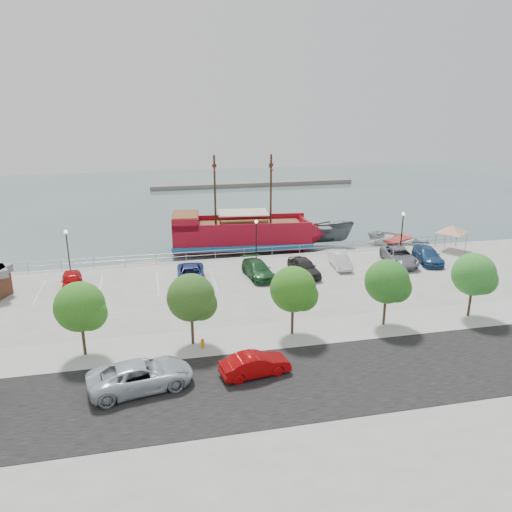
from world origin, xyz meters
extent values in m
plane|color=#415557|center=(0.00, 0.00, -1.00)|extent=(160.00, 160.00, 0.00)
cube|color=gray|center=(0.00, -21.00, -0.60)|extent=(100.00, 58.00, 1.20)
cube|color=black|center=(0.00, -16.00, 0.01)|extent=(100.00, 8.00, 0.04)
cube|color=#A0A09F|center=(0.00, -10.00, 0.01)|extent=(100.00, 4.00, 0.05)
cylinder|color=gray|center=(0.00, 7.80, 0.95)|extent=(50.00, 0.06, 0.06)
cylinder|color=gray|center=(0.00, 7.80, 0.55)|extent=(50.00, 0.06, 0.06)
cube|color=slate|center=(10.00, 55.00, -0.60)|extent=(40.00, 3.00, 0.80)
cube|color=maroon|center=(-0.25, 13.32, 0.82)|extent=(15.77, 6.36, 2.50)
cube|color=#1861A1|center=(-0.25, 13.32, 0.01)|extent=(16.09, 6.68, 0.58)
cone|color=maroon|center=(8.15, 12.45, 0.82)|extent=(3.53, 4.90, 4.61)
cube|color=maroon|center=(-6.46, 13.97, 2.74)|extent=(3.36, 5.07, 1.34)
cube|color=brown|center=(-6.46, 13.97, 3.46)|extent=(3.13, 4.67, 0.12)
cube|color=brown|center=(0.23, 13.27, 2.12)|extent=(12.85, 5.49, 0.14)
cube|color=maroon|center=(-0.01, 15.62, 2.41)|extent=(15.30, 1.78, 0.67)
cube|color=maroon|center=(-0.49, 11.03, 2.41)|extent=(15.30, 1.78, 0.67)
cylinder|color=#382111|center=(3.09, 12.98, 6.01)|extent=(0.25, 0.25, 7.87)
cylinder|color=#382111|center=(-3.12, 13.62, 6.01)|extent=(0.25, 0.25, 7.87)
cylinder|color=#382111|center=(3.09, 12.98, 8.41)|extent=(0.43, 2.88, 0.13)
cylinder|color=#382111|center=(-3.12, 13.62, 8.41)|extent=(0.43, 2.88, 0.13)
cube|color=beige|center=(-0.06, 13.30, 3.51)|extent=(5.91, 4.20, 0.12)
cylinder|color=#382111|center=(8.82, 12.38, 1.98)|extent=(2.39, 0.40, 0.57)
imported|color=#4A5054|center=(9.61, 13.08, 0.34)|extent=(7.35, 4.08, 2.69)
imported|color=silver|center=(17.89, 10.40, -0.23)|extent=(8.27, 9.09, 1.54)
cube|color=gray|center=(-13.34, 9.20, -0.78)|extent=(7.88, 3.67, 0.43)
cube|color=gray|center=(8.17, 9.20, -0.81)|extent=(6.79, 3.91, 0.37)
cube|color=gray|center=(16.04, 9.20, -0.79)|extent=(7.55, 2.40, 0.43)
cylinder|color=slate|center=(20.55, 7.11, 0.99)|extent=(0.07, 0.07, 1.98)
cylinder|color=slate|center=(22.86, 6.73, 0.99)|extent=(0.07, 0.07, 1.98)
cylinder|color=slate|center=(20.17, 4.81, 0.99)|extent=(0.07, 0.07, 1.98)
cylinder|color=slate|center=(22.48, 4.42, 0.99)|extent=(0.07, 0.07, 1.98)
pyramid|color=beige|center=(21.51, 5.77, 2.74)|extent=(4.34, 4.34, 0.81)
imported|color=#B5BFC7|center=(-11.40, -14.75, 0.83)|extent=(6.38, 3.85, 1.66)
imported|color=#A60709|center=(-4.70, -14.75, 0.70)|extent=(4.44, 2.17, 1.40)
cylinder|color=#C78707|center=(-7.43, -10.80, 0.29)|extent=(0.23, 0.23, 0.57)
sphere|color=#C78707|center=(-7.43, -10.80, 0.59)|extent=(0.25, 0.25, 0.25)
cylinder|color=black|center=(-18.00, 6.50, 2.00)|extent=(0.12, 0.12, 4.00)
sphere|color=#FFF2CC|center=(-18.00, 6.50, 4.10)|extent=(0.36, 0.36, 0.36)
cylinder|color=black|center=(0.00, 6.50, 2.00)|extent=(0.12, 0.12, 4.00)
sphere|color=#FFF2CC|center=(0.00, 6.50, 4.10)|extent=(0.36, 0.36, 0.36)
cylinder|color=black|center=(16.00, 6.50, 2.00)|extent=(0.12, 0.12, 4.00)
sphere|color=#FFF2CC|center=(16.00, 6.50, 4.10)|extent=(0.36, 0.36, 0.36)
cylinder|color=#473321|center=(-15.00, -10.00, 1.10)|extent=(0.20, 0.20, 2.20)
sphere|color=#2C661B|center=(-15.00, -10.00, 3.40)|extent=(3.20, 3.20, 3.20)
sphere|color=#2C661B|center=(-14.40, -10.30, 3.00)|extent=(2.20, 2.20, 2.20)
cylinder|color=#473321|center=(-8.00, -10.00, 1.10)|extent=(0.20, 0.20, 2.20)
sphere|color=#2B4F1A|center=(-8.00, -10.00, 3.40)|extent=(3.20, 3.20, 3.20)
sphere|color=#2B4F1A|center=(-7.40, -10.30, 3.00)|extent=(2.20, 2.20, 2.20)
cylinder|color=#473321|center=(-1.00, -10.00, 1.10)|extent=(0.20, 0.20, 2.20)
sphere|color=#2B6518|center=(-1.00, -10.00, 3.40)|extent=(3.20, 3.20, 3.20)
sphere|color=#2B6518|center=(-0.40, -10.30, 3.00)|extent=(2.20, 2.20, 2.20)
cylinder|color=#473321|center=(6.00, -10.00, 1.10)|extent=(0.20, 0.20, 2.20)
sphere|color=#26621E|center=(6.00, -10.00, 3.40)|extent=(3.20, 3.20, 3.20)
sphere|color=#26621E|center=(6.60, -10.30, 3.00)|extent=(2.20, 2.20, 2.20)
cylinder|color=#473321|center=(13.00, -10.00, 1.10)|extent=(0.20, 0.20, 2.20)
sphere|color=#2E7528|center=(13.00, -10.00, 3.40)|extent=(3.20, 3.20, 3.20)
sphere|color=#2E7528|center=(13.60, -10.30, 3.00)|extent=(2.20, 2.20, 2.20)
imported|color=#AF0708|center=(-17.32, 2.45, 0.72)|extent=(2.22, 4.42, 1.44)
imported|color=navy|center=(-7.04, 1.80, 0.74)|extent=(2.78, 5.44, 1.47)
imported|color=#1D4F26|center=(-0.86, 1.81, 0.73)|extent=(2.66, 5.26, 1.46)
imported|color=black|center=(3.47, 1.39, 0.81)|extent=(2.39, 4.90, 1.61)
imported|color=white|center=(7.61, 2.80, 0.67)|extent=(1.72, 4.19, 1.35)
imported|color=gray|center=(13.78, 2.58, 0.79)|extent=(3.47, 5.99, 1.57)
imported|color=navy|center=(16.80, 2.39, 0.73)|extent=(3.00, 5.37, 1.47)
camera|label=1|loc=(-10.27, -40.63, 16.13)|focal=35.00mm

